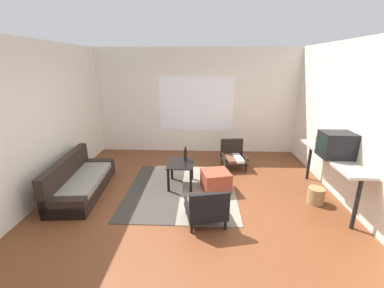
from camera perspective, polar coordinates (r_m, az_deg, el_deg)
ground_plane at (r=4.37m, az=-0.21°, el=-14.43°), size 7.80×7.80×0.00m
far_wall_with_window at (r=6.83m, az=1.01°, el=9.43°), size 5.60×0.13×2.70m
side_wall_right at (r=4.81m, az=33.57°, el=3.02°), size 0.12×6.60×2.70m
side_wall_left at (r=5.00m, az=-32.20°, el=3.71°), size 0.12×6.60×2.70m
area_rug at (r=4.97m, az=-2.38°, el=-10.15°), size 2.02×2.26×0.01m
couch at (r=5.24m, az=-23.66°, el=-7.72°), size 0.85×1.89×0.68m
coffee_table at (r=5.00m, az=-2.52°, el=-5.31°), size 0.50×0.63×0.47m
armchair_by_window at (r=6.03m, az=9.11°, el=-2.47°), size 0.59×0.67×0.61m
armchair_striped_foreground at (r=3.89m, az=3.26°, el=-14.14°), size 0.68×0.67×0.61m
ottoman_orange at (r=4.92m, az=5.30°, el=-8.15°), size 0.60×0.60×0.38m
console_shelf at (r=4.96m, az=28.63°, el=-3.12°), size 0.40×1.82×0.84m
crt_television at (r=4.80m, az=29.57°, el=-0.15°), size 0.52×0.41×0.42m
clay_vase at (r=5.33m, az=26.73°, el=0.65°), size 0.20×0.20×0.28m
glass_bottle at (r=5.03m, az=-1.46°, el=-2.43°), size 0.07×0.07×0.30m
wicker_basket at (r=4.98m, az=25.80°, el=-10.27°), size 0.27×0.27×0.28m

